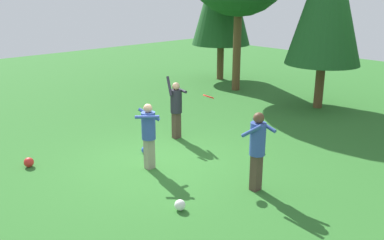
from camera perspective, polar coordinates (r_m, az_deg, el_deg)
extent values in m
plane|color=#2D6B28|center=(10.72, -4.63, -5.99)|extent=(40.00, 40.00, 0.00)
cube|color=#4C382D|center=(12.39, -2.15, -0.71)|extent=(0.19, 0.22, 0.79)
cylinder|color=#23232D|center=(12.17, -2.19, 2.60)|extent=(0.34, 0.34, 0.69)
sphere|color=tan|center=(12.07, -2.21, 4.64)|extent=(0.22, 0.22, 0.22)
cylinder|color=#23232D|center=(12.16, -1.31, 4.04)|extent=(0.58, 0.30, 0.13)
cylinder|color=#23232D|center=(12.00, -3.12, 4.65)|extent=(0.38, 0.22, 0.54)
cube|color=#4C382D|center=(9.32, 8.76, -7.10)|extent=(0.19, 0.22, 0.84)
cylinder|color=#334C9E|center=(9.02, 8.99, -2.57)|extent=(0.34, 0.34, 0.73)
sphere|color=brown|center=(8.87, 9.13, 0.28)|extent=(0.24, 0.24, 0.24)
cylinder|color=#334C9E|center=(8.80, 8.22, -1.47)|extent=(0.56, 0.09, 0.42)
cylinder|color=#334C9E|center=(9.08, 9.88, -0.64)|extent=(0.62, 0.10, 0.23)
cube|color=gray|center=(10.35, -5.86, -4.59)|extent=(0.19, 0.22, 0.78)
cylinder|color=#334C9E|center=(10.10, -5.98, -0.78)|extent=(0.34, 0.34, 0.67)
sphere|color=tan|center=(9.97, -6.06, 1.60)|extent=(0.22, 0.22, 0.22)
cylinder|color=#334C9E|center=(10.22, -5.90, 0.76)|extent=(0.43, 0.45, 0.35)
cylinder|color=#334C9E|center=(9.83, -6.17, 0.41)|extent=(0.45, 0.47, 0.09)
cylinder|color=red|center=(9.83, 2.27, 3.22)|extent=(0.31, 0.31, 0.12)
sphere|color=white|center=(8.55, -1.66, -11.56)|extent=(0.23, 0.23, 0.23)
sphere|color=blue|center=(11.39, -6.47, -4.09)|extent=(0.19, 0.19, 0.19)
sphere|color=red|center=(11.24, -21.45, -5.41)|extent=(0.25, 0.25, 0.25)
sphere|color=yellow|center=(11.56, 8.78, -3.64)|extent=(0.27, 0.27, 0.27)
cylinder|color=brown|center=(18.24, 6.19, 10.31)|extent=(0.34, 0.34, 4.03)
cylinder|color=brown|center=(16.10, 17.25, 6.81)|extent=(0.33, 0.33, 2.99)
cylinder|color=brown|center=(20.55, 3.94, 9.87)|extent=(0.33, 0.33, 3.10)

